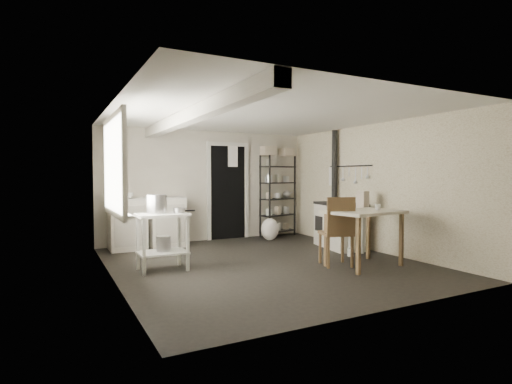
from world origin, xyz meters
name	(u,v)px	position (x,y,z in m)	size (l,w,h in m)	color
floor	(265,263)	(0.00, 0.00, 0.00)	(5.00, 5.00, 0.00)	black
ceiling	(265,115)	(0.00, 0.00, 2.30)	(5.00, 5.00, 0.00)	silver
wall_back	(208,186)	(0.00, 2.50, 1.15)	(4.50, 0.02, 2.30)	#BDB4A1
wall_front	(385,197)	(0.00, -2.50, 1.15)	(4.50, 0.02, 2.30)	#BDB4A1
wall_left	(112,192)	(-2.25, 0.00, 1.15)	(0.02, 5.00, 2.30)	#BDB4A1
wall_right	(374,187)	(2.25, 0.00, 1.15)	(0.02, 5.00, 2.30)	#BDB4A1
window	(112,166)	(-2.22, 0.20, 1.50)	(0.12, 1.76, 1.28)	beige
doorway	(228,193)	(0.45, 2.47, 1.00)	(0.96, 0.10, 2.08)	beige
ceiling_beam	(190,116)	(-1.20, 0.00, 2.20)	(0.18, 5.00, 0.18)	beige
wallpaper_panel	(373,187)	(2.24, 0.00, 1.15)	(0.01, 5.00, 2.30)	beige
utensil_rail	(349,166)	(2.19, 0.60, 1.55)	(0.06, 1.20, 0.44)	#B4B4B6
prep_table	(163,243)	(-1.54, 0.26, 0.40)	(0.72, 0.51, 0.82)	beige
stockpot	(157,205)	(-1.61, 0.31, 0.94)	(0.28, 0.28, 0.30)	#B4B4B6
saucepan	(179,211)	(-1.30, 0.22, 0.85)	(0.17, 0.17, 0.09)	#B4B4B6
bucket	(163,244)	(-1.53, 0.26, 0.39)	(0.20, 0.20, 0.22)	#B4B4B6
base_cabinets	(147,224)	(-1.35, 2.18, 0.46)	(1.45, 0.62, 0.95)	beige
mixing_bowl	(153,197)	(-1.24, 2.13, 0.95)	(0.27, 0.27, 0.07)	silver
counter_cup	(130,197)	(-1.66, 2.13, 0.97)	(0.13, 0.13, 0.10)	silver
shelf_rack	(278,194)	(1.60, 2.31, 0.95)	(0.86, 0.33, 1.81)	black
shelf_jar	(267,175)	(1.31, 2.28, 1.37)	(0.09, 0.09, 0.20)	silver
storage_box_a	(268,146)	(1.34, 2.28, 2.01)	(0.29, 0.25, 0.20)	beige
storage_box_b	(287,148)	(1.84, 2.32, 1.99)	(0.27, 0.25, 0.17)	beige
stove	(340,225)	(1.89, 0.50, 0.44)	(0.60, 1.08, 0.85)	beige
stovepipe	(334,164)	(2.14, 0.98, 1.59)	(0.11, 0.11, 1.46)	black
side_ledge	(362,229)	(1.87, -0.13, 0.43)	(0.51, 0.27, 0.79)	beige
oats_box	(363,196)	(1.85, -0.16, 1.01)	(0.12, 0.21, 0.31)	beige
work_table	(364,241)	(1.22, -0.88, 0.38)	(1.11, 0.78, 0.84)	beige
table_cup	(378,213)	(1.44, -0.93, 0.80)	(0.10, 0.10, 0.09)	silver
chair	(336,234)	(0.88, -0.64, 0.48)	(0.43, 0.46, 1.05)	brown
flour_sack	(270,229)	(1.14, 1.86, 0.24)	(0.39, 0.33, 0.47)	white
floor_crock	(351,252)	(1.54, -0.22, 0.08)	(0.11, 0.11, 0.14)	silver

